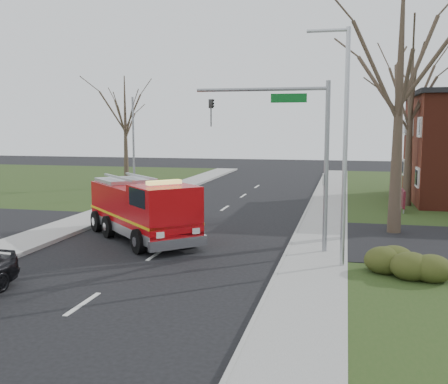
# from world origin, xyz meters

# --- Properties ---
(ground) EXTENTS (120.00, 120.00, 0.00)m
(ground) POSITION_xyz_m (0.00, 0.00, 0.00)
(ground) COLOR black
(ground) RESTS_ON ground
(sidewalk_right) EXTENTS (2.40, 80.00, 0.15)m
(sidewalk_right) POSITION_xyz_m (6.20, 0.00, 0.07)
(sidewalk_right) COLOR gray
(sidewalk_right) RESTS_ON ground
(sidewalk_left) EXTENTS (2.40, 80.00, 0.15)m
(sidewalk_left) POSITION_xyz_m (-6.20, 0.00, 0.07)
(sidewalk_left) COLOR gray
(sidewalk_left) RESTS_ON ground
(health_center_sign) EXTENTS (0.12, 2.00, 1.40)m
(health_center_sign) POSITION_xyz_m (10.50, 12.50, 0.88)
(health_center_sign) COLOR #56141E
(health_center_sign) RESTS_ON ground
(hedge_corner) EXTENTS (2.80, 2.00, 0.90)m
(hedge_corner) POSITION_xyz_m (9.00, -1.00, 0.58)
(hedge_corner) COLOR #2E3A15
(hedge_corner) RESTS_ON lawn_right
(bare_tree_near) EXTENTS (6.00, 6.00, 12.00)m
(bare_tree_near) POSITION_xyz_m (9.50, 6.00, 7.41)
(bare_tree_near) COLOR #3B3023
(bare_tree_near) RESTS_ON ground
(bare_tree_far) EXTENTS (5.25, 5.25, 10.50)m
(bare_tree_far) POSITION_xyz_m (11.00, 15.00, 6.49)
(bare_tree_far) COLOR #3B3023
(bare_tree_far) RESTS_ON ground
(bare_tree_left) EXTENTS (4.50, 4.50, 9.00)m
(bare_tree_left) POSITION_xyz_m (-10.00, 20.00, 5.56)
(bare_tree_left) COLOR #3B3023
(bare_tree_left) RESTS_ON ground
(traffic_signal_mast) EXTENTS (5.29, 0.18, 6.80)m
(traffic_signal_mast) POSITION_xyz_m (5.21, 1.50, 4.71)
(traffic_signal_mast) COLOR gray
(traffic_signal_mast) RESTS_ON ground
(streetlight_pole) EXTENTS (1.48, 0.16, 8.40)m
(streetlight_pole) POSITION_xyz_m (7.14, -0.50, 4.55)
(streetlight_pole) COLOR #B7BABF
(streetlight_pole) RESTS_ON ground
(utility_pole_far) EXTENTS (0.14, 0.14, 7.00)m
(utility_pole_far) POSITION_xyz_m (-6.80, 14.00, 3.50)
(utility_pole_far) COLOR gray
(utility_pole_far) RESTS_ON ground
(fire_engine) EXTENTS (6.75, 6.78, 2.88)m
(fire_engine) POSITION_xyz_m (-1.53, 2.47, 1.30)
(fire_engine) COLOR #AD080C
(fire_engine) RESTS_ON ground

